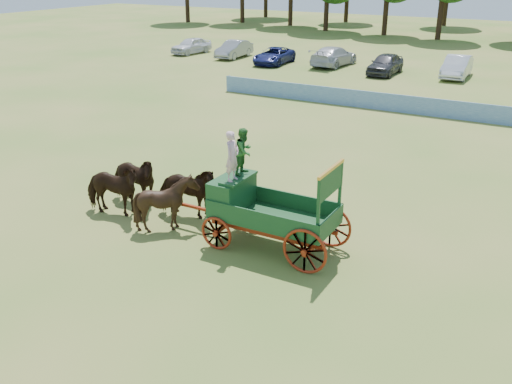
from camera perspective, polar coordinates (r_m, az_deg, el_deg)
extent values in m
plane|color=olive|center=(18.59, 4.23, -4.71)|extent=(160.00, 160.00, 0.00)
imported|color=black|center=(20.52, -14.22, 0.23)|extent=(2.43, 1.49, 1.91)
imported|color=black|center=(21.26, -12.22, 1.19)|extent=(2.28, 1.06, 1.91)
imported|color=black|center=(19.03, -8.91, -1.09)|extent=(1.76, 1.57, 1.92)
imported|color=black|center=(19.83, -6.98, 0.00)|extent=(2.44, 1.53, 1.91)
cube|color=maroon|center=(18.42, -2.37, -2.86)|extent=(0.12, 2.00, 0.12)
cube|color=maroon|center=(17.18, 6.22, -4.92)|extent=(0.12, 2.00, 0.12)
cube|color=maroon|center=(17.26, 0.92, -4.21)|extent=(3.80, 0.10, 0.12)
cube|color=maroon|center=(18.14, 2.58, -2.86)|extent=(3.80, 0.10, 0.12)
cube|color=maroon|center=(18.80, -4.72, -1.87)|extent=(2.80, 0.09, 0.09)
cube|color=#1A4F28|center=(17.58, 1.78, -2.70)|extent=(3.80, 1.80, 0.10)
cube|color=#1A4F28|center=(16.75, 0.39, -2.87)|extent=(3.80, 0.06, 0.55)
cube|color=#1A4F28|center=(18.17, 3.08, -0.82)|extent=(3.80, 0.06, 0.55)
cube|color=#1A4F28|center=(16.75, 7.51, -3.07)|extent=(0.06, 1.80, 0.55)
cube|color=#1A4F28|center=(18.04, -2.42, -0.13)|extent=(0.85, 1.70, 1.05)
cube|color=#1A4F28|center=(17.71, -1.76, 1.43)|extent=(0.55, 1.50, 0.08)
cube|color=#1A4F28|center=(18.30, -3.42, -0.48)|extent=(0.10, 1.60, 0.65)
cube|color=#1A4F28|center=(18.33, -2.93, -1.46)|extent=(0.55, 1.60, 0.06)
cube|color=#1A4F28|center=(15.83, 6.25, -1.97)|extent=(0.08, 0.08, 1.80)
cube|color=#1A4F28|center=(17.20, 8.38, -0.06)|extent=(0.08, 0.08, 1.80)
cube|color=#1A4F28|center=(16.29, 7.46, 0.97)|extent=(0.07, 1.75, 0.75)
cube|color=gold|center=(16.15, 7.53, 2.29)|extent=(0.08, 1.80, 0.09)
cube|color=gold|center=(16.30, 7.33, 0.99)|extent=(0.02, 1.30, 0.12)
torus|color=maroon|center=(17.72, -3.98, -4.14)|extent=(1.09, 0.09, 1.09)
torus|color=maroon|center=(19.18, -0.88, -1.95)|extent=(1.09, 0.09, 1.09)
torus|color=maroon|center=(16.36, 4.89, -5.95)|extent=(1.39, 0.09, 1.39)
torus|color=maroon|center=(17.93, 7.45, -3.42)|extent=(1.39, 0.09, 1.39)
imported|color=beige|center=(17.15, -2.39, 3.60)|extent=(0.37, 0.56, 1.54)
imported|color=#276425|center=(17.73, -1.20, 4.12)|extent=(0.56, 0.71, 1.47)
cube|color=#1B5293|center=(34.91, 15.65, 8.35)|extent=(26.00, 0.08, 1.05)
imported|color=silver|center=(56.93, -6.49, 14.35)|extent=(2.34, 4.67, 1.53)
imported|color=gray|center=(54.15, -2.21, 14.08)|extent=(1.81, 4.75, 1.54)
imported|color=navy|center=(50.75, 1.82, 13.45)|extent=(2.62, 5.15, 1.39)
imported|color=silver|center=(50.21, 7.78, 13.31)|extent=(2.70, 5.77, 1.63)
imported|color=#333338|center=(47.08, 12.81, 12.38)|extent=(1.92, 4.76, 1.62)
imported|color=silver|center=(47.14, 19.45, 11.72)|extent=(1.93, 5.06, 1.65)
cylinder|color=#382314|center=(87.01, -6.89, 18.15)|extent=(0.60, 0.60, 4.99)
cylinder|color=#382314|center=(85.97, -1.39, 18.42)|extent=(0.60, 0.60, 5.50)
cylinder|color=#382314|center=(82.09, 3.48, 18.18)|extent=(0.60, 0.60, 5.44)
cylinder|color=#382314|center=(76.11, 7.05, 17.43)|extent=(0.60, 0.60, 4.59)
cylinder|color=#382314|center=(72.76, 12.82, 16.85)|extent=(0.60, 0.60, 4.56)
cylinder|color=#382314|center=(70.08, 17.92, 16.23)|extent=(0.60, 0.60, 4.72)
cylinder|color=#382314|center=(87.87, 9.07, 18.32)|extent=(0.60, 0.60, 5.73)
cylinder|color=#382314|center=(85.78, 18.50, 17.52)|extent=(0.60, 0.60, 6.04)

